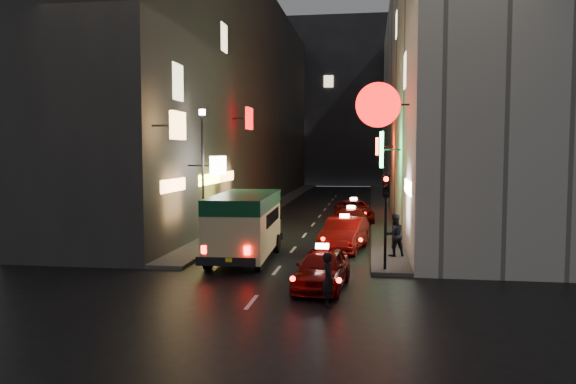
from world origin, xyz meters
The scene contains 15 objects.
ground centered at (0.00, 0.00, 0.00)m, with size 120.00×120.00×0.00m, color black.
building_left centered at (-8.00, 33.99, 9.00)m, with size 7.55×52.00×18.00m.
building_right centered at (8.00, 33.99, 9.00)m, with size 8.20×52.00×18.00m.
building_far centered at (0.00, 66.00, 11.00)m, with size 30.00×10.00×22.00m, color #35343A.
sidewalk_left centered at (-4.25, 34.00, 0.07)m, with size 1.50×52.00×0.15m, color #484543.
sidewalk_right centered at (4.25, 34.00, 0.07)m, with size 1.50×52.00×0.15m, color #484543.
minibus centered at (-1.60, 10.28, 1.72)m, with size 2.51×6.42×2.72m.
taxi_near centered at (1.91, 6.02, 0.76)m, with size 2.37×4.91×1.68m.
taxi_second centered at (2.31, 13.16, 0.87)m, with size 3.04×5.71×1.90m.
taxi_third centered at (2.44, 17.96, 0.83)m, with size 2.20×5.22×1.82m.
taxi_far centered at (2.41, 23.28, 0.83)m, with size 2.56×5.35×1.82m.
pedestrian_crossing centered at (2.28, 3.83, 0.89)m, with size 0.59×0.38×1.78m, color black.
pedestrian_sidewalk centered at (4.44, 11.31, 1.14)m, with size 0.74×0.46×1.98m, color black.
traffic_light centered at (4.00, 8.47, 2.69)m, with size 0.26×0.43×3.50m.
lamp_post centered at (-4.20, 13.00, 3.72)m, with size 0.28×0.28×6.22m.
Camera 1 is at (3.44, -11.96, 4.43)m, focal length 35.00 mm.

